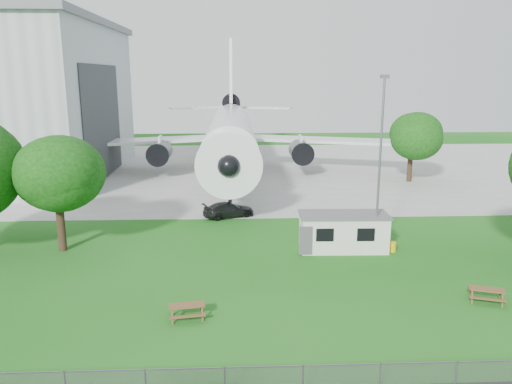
{
  "coord_description": "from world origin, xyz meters",
  "views": [
    {
      "loc": [
        -1.53,
        -26.4,
        12.09
      ],
      "look_at": [
        -0.05,
        8.0,
        4.0
      ],
      "focal_mm": 35.0,
      "sensor_mm": 36.0,
      "label": 1
    }
  ],
  "objects_px": {
    "site_cabin": "(343,232)",
    "airliner": "(231,131)",
    "picnic_east": "(485,302)",
    "picnic_west": "(187,318)"
  },
  "relations": [
    {
      "from": "site_cabin",
      "to": "airliner",
      "type": "bearing_deg",
      "value": 105.61
    },
    {
      "from": "site_cabin",
      "to": "picnic_east",
      "type": "distance_m",
      "value": 10.65
    },
    {
      "from": "airliner",
      "to": "site_cabin",
      "type": "bearing_deg",
      "value": -74.39
    },
    {
      "from": "site_cabin",
      "to": "picnic_east",
      "type": "relative_size",
      "value": 3.77
    },
    {
      "from": "airliner",
      "to": "site_cabin",
      "type": "relative_size",
      "value": 7.04
    },
    {
      "from": "airliner",
      "to": "picnic_west",
      "type": "relative_size",
      "value": 26.52
    },
    {
      "from": "airliner",
      "to": "picnic_east",
      "type": "xyz_separation_m",
      "value": [
        14.12,
        -37.63,
        -5.27
      ]
    },
    {
      "from": "airliner",
      "to": "picnic_east",
      "type": "distance_m",
      "value": 40.53
    },
    {
      "from": "picnic_west",
      "to": "picnic_east",
      "type": "xyz_separation_m",
      "value": [
        16.16,
        1.25,
        0.0
      ]
    },
    {
      "from": "picnic_west",
      "to": "picnic_east",
      "type": "height_order",
      "value": "same"
    }
  ]
}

